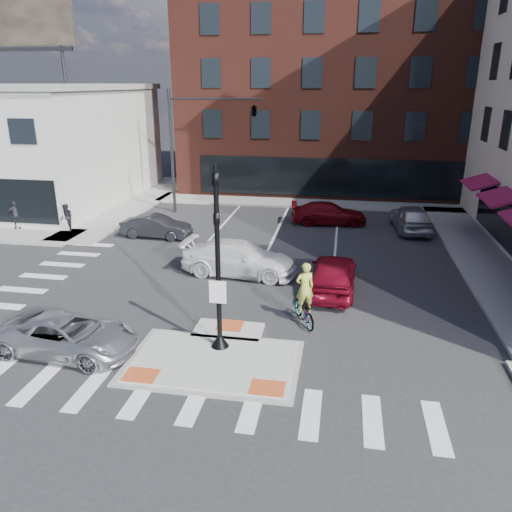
% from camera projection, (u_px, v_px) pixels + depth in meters
% --- Properties ---
extents(ground, '(120.00, 120.00, 0.00)m').
position_uv_depth(ground, '(217.00, 355.00, 16.11)').
color(ground, '#28282B').
rests_on(ground, ground).
extents(refuge_island, '(5.40, 4.65, 0.13)m').
position_uv_depth(refuge_island, '(215.00, 358.00, 15.86)').
color(refuge_island, gray).
rests_on(refuge_island, ground).
extents(sidewalk_nw, '(23.50, 20.50, 0.15)m').
position_uv_depth(sidewalk_nw, '(28.00, 215.00, 33.05)').
color(sidewalk_nw, gray).
rests_on(sidewalk_nw, ground).
extents(sidewalk_e, '(3.00, 24.00, 0.15)m').
position_uv_depth(sidewalk_e, '(490.00, 267.00, 23.63)').
color(sidewalk_e, gray).
rests_on(sidewalk_e, ground).
extents(sidewalk_n, '(26.00, 3.00, 0.15)m').
position_uv_depth(sidewalk_n, '(332.00, 204.00, 36.07)').
color(sidewalk_n, gray).
rests_on(sidewalk_n, ground).
extents(building_n, '(24.40, 18.40, 15.50)m').
position_uv_depth(building_n, '(340.00, 90.00, 42.84)').
color(building_n, '#502119').
rests_on(building_n, ground).
extents(building_far_left, '(10.00, 12.00, 10.00)m').
position_uv_depth(building_far_left, '(286.00, 111.00, 63.52)').
color(building_far_left, slate).
rests_on(building_far_left, ground).
extents(building_far_right, '(12.00, 12.00, 12.00)m').
position_uv_depth(building_far_right, '(390.00, 103.00, 62.93)').
color(building_far_right, brown).
rests_on(building_far_right, ground).
extents(signal_pole, '(0.60, 0.60, 5.98)m').
position_uv_depth(signal_pole, '(218.00, 283.00, 15.71)').
color(signal_pole, black).
rests_on(signal_pole, refuge_island).
extents(mast_arm_signal, '(6.10, 2.24, 8.00)m').
position_uv_depth(mast_arm_signal, '(231.00, 119.00, 31.40)').
color(mast_arm_signal, black).
rests_on(mast_arm_signal, ground).
extents(silver_suv, '(4.75, 2.49, 1.28)m').
position_uv_depth(silver_suv, '(68.00, 335.00, 16.05)').
color(silver_suv, '#A9AAB0').
rests_on(silver_suv, ground).
extents(red_sedan, '(2.02, 4.71, 1.58)m').
position_uv_depth(red_sedan, '(333.00, 273.00, 20.87)').
color(red_sedan, maroon).
rests_on(red_sedan, ground).
extents(white_pickup, '(5.44, 2.58, 1.53)m').
position_uv_depth(white_pickup, '(239.00, 258.00, 22.73)').
color(white_pickup, white).
rests_on(white_pickup, ground).
extents(bg_car_dark, '(3.98, 1.54, 1.29)m').
position_uv_depth(bg_car_dark, '(156.00, 227.00, 28.23)').
color(bg_car_dark, '#232327').
rests_on(bg_car_dark, ground).
extents(bg_car_silver, '(2.36, 4.81, 1.58)m').
position_uv_depth(bg_car_silver, '(411.00, 218.00, 29.53)').
color(bg_car_silver, '#B8B9BF').
rests_on(bg_car_silver, ground).
extents(bg_car_red, '(4.80, 2.34, 1.34)m').
position_uv_depth(bg_car_red, '(329.00, 213.00, 30.98)').
color(bg_car_red, maroon).
rests_on(bg_car_red, ground).
extents(cyclist, '(1.38, 1.99, 2.34)m').
position_uv_depth(cyclist, '(304.00, 303.00, 18.04)').
color(cyclist, '#3F3F44').
rests_on(cyclist, ground).
extents(pedestrian_a, '(0.97, 0.90, 1.61)m').
position_uv_depth(pedestrian_a, '(67.00, 217.00, 28.93)').
color(pedestrian_a, black).
rests_on(pedestrian_a, sidewalk_nw).
extents(pedestrian_b, '(1.06, 0.76, 1.67)m').
position_uv_depth(pedestrian_b, '(16.00, 215.00, 29.45)').
color(pedestrian_b, '#322E39').
rests_on(pedestrian_b, sidewalk_nw).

